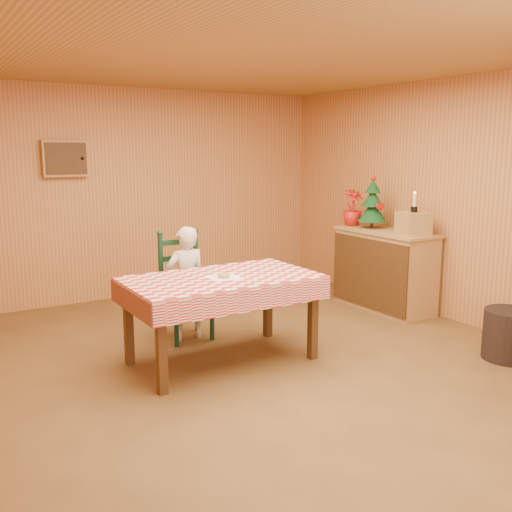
{
  "coord_description": "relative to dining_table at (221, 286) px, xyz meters",
  "views": [
    {
      "loc": [
        -2.53,
        -3.9,
        1.85
      ],
      "look_at": [
        0.0,
        0.2,
        0.95
      ],
      "focal_mm": 40.0,
      "sensor_mm": 36.0,
      "label": 1
    }
  ],
  "objects": [
    {
      "name": "seated_child",
      "position": [
        0.0,
        0.73,
        -0.13
      ],
      "size": [
        0.41,
        0.27,
        1.12
      ],
      "primitive_type": "imported",
      "rotation": [
        0.0,
        0.0,
        3.14
      ],
      "color": "silver",
      "rests_on": "ground"
    },
    {
      "name": "ladder_chair",
      "position": [
        -0.0,
        0.79,
        -0.18
      ],
      "size": [
        0.44,
        0.4,
        1.08
      ],
      "color": "black",
      "rests_on": "ground"
    },
    {
      "name": "shelf_unit",
      "position": [
        2.44,
        0.51,
        -0.22
      ],
      "size": [
        0.54,
        1.24,
        0.93
      ],
      "color": "tan",
      "rests_on": "ground"
    },
    {
      "name": "cabin_walls",
      "position": [
        0.26,
        0.18,
        1.14
      ],
      "size": [
        5.1,
        6.05,
        2.65
      ],
      "color": "#C98348",
      "rests_on": "ground"
    },
    {
      "name": "ground",
      "position": [
        0.26,
        -0.35,
        -0.69
      ],
      "size": [
        6.0,
        6.0,
        0.0
      ],
      "primitive_type": "plane",
      "color": "brown",
      "rests_on": "ground"
    },
    {
      "name": "flower_arrangement",
      "position": [
        2.4,
        1.06,
        0.46
      ],
      "size": [
        0.29,
        0.29,
        0.44
      ],
      "primitive_type": "imported",
      "rotation": [
        0.0,
        0.0,
        -0.22
      ],
      "color": "#B41710",
      "rests_on": "shelf_unit"
    },
    {
      "name": "christmas_tree",
      "position": [
        2.45,
        0.76,
        0.52
      ],
      "size": [
        0.34,
        0.34,
        0.62
      ],
      "color": "#4B2D14",
      "rests_on": "shelf_unit"
    },
    {
      "name": "storage_bin",
      "position": [
        2.21,
        -1.3,
        -0.46
      ],
      "size": [
        0.5,
        0.5,
        0.45
      ],
      "primitive_type": "cylinder",
      "rotation": [
        0.0,
        0.0,
        -0.13
      ],
      "color": "black",
      "rests_on": "ground"
    },
    {
      "name": "donut",
      "position": [
        0.0,
        -0.05,
        0.1
      ],
      "size": [
        0.14,
        0.14,
        0.04
      ],
      "primitive_type": "torus",
      "rotation": [
        0.0,
        0.0,
        0.3
      ],
      "color": "#CD9249",
      "rests_on": "napkin"
    },
    {
      "name": "napkin",
      "position": [
        0.0,
        -0.05,
        0.08
      ],
      "size": [
        0.27,
        0.27,
        0.0
      ],
      "primitive_type": "cube",
      "rotation": [
        0.0,
        0.0,
        -0.03
      ],
      "color": "white",
      "rests_on": "dining_table"
    },
    {
      "name": "candle_set",
      "position": [
        2.45,
        0.11,
        0.56
      ],
      "size": [
        0.07,
        0.07,
        0.22
      ],
      "color": "black",
      "rests_on": "crate"
    },
    {
      "name": "crate",
      "position": [
        2.45,
        0.11,
        0.37
      ],
      "size": [
        0.37,
        0.37,
        0.25
      ],
      "primitive_type": "cube",
      "rotation": [
        0.0,
        0.0,
        -0.27
      ],
      "color": "tan",
      "rests_on": "shelf_unit"
    },
    {
      "name": "dining_table",
      "position": [
        0.0,
        0.0,
        0.0
      ],
      "size": [
        1.66,
        0.96,
        0.77
      ],
      "color": "#4B2D14",
      "rests_on": "ground"
    }
  ]
}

